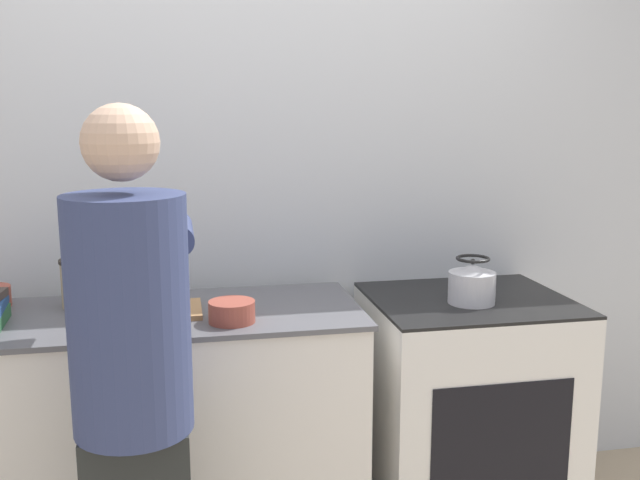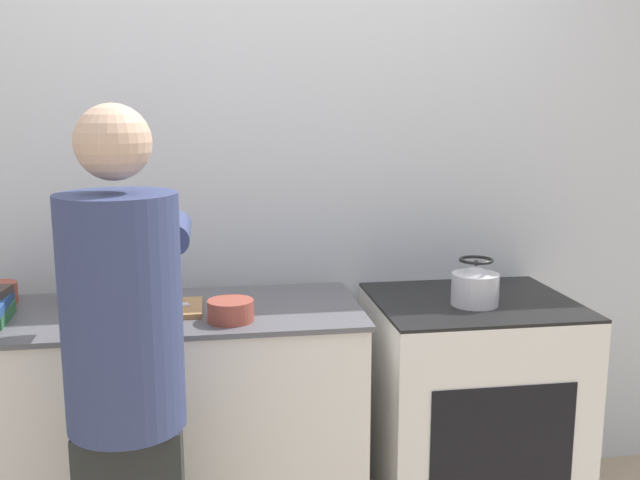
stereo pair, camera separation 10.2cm
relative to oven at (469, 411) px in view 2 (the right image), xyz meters
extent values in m
cube|color=silver|center=(-0.77, 0.39, 0.85)|extent=(8.00, 0.05, 2.60)
cube|color=silver|center=(-1.20, -0.04, 0.00)|extent=(1.45, 0.57, 0.91)
cube|color=#56565B|center=(-1.20, -0.04, 0.46)|extent=(1.48, 0.60, 0.02)
cube|color=silver|center=(0.00, 0.00, -0.01)|extent=(0.75, 0.65, 0.89)
cube|color=black|center=(0.00, 0.00, 0.45)|extent=(0.75, 0.65, 0.01)
cube|color=black|center=(0.00, -0.32, 0.04)|extent=(0.52, 0.01, 0.39)
cylinder|color=navy|center=(-1.22, -0.60, 0.63)|extent=(0.32, 0.32, 0.64)
sphere|color=#D1A889|center=(-1.22, -0.60, 1.08)|extent=(0.20, 0.20, 0.20)
cylinder|color=navy|center=(-1.35, -0.31, 0.80)|extent=(0.09, 0.30, 0.09)
cylinder|color=navy|center=(-1.08, -0.31, 0.80)|extent=(0.09, 0.30, 0.09)
cube|color=#A87A4C|center=(-1.17, -0.05, 0.48)|extent=(0.31, 0.23, 0.02)
cube|color=silver|center=(-1.12, -0.06, 0.49)|extent=(0.14, 0.07, 0.01)
cube|color=black|center=(-1.22, -0.09, 0.49)|extent=(0.09, 0.05, 0.01)
cylinder|color=silver|center=(-0.02, -0.07, 0.51)|extent=(0.17, 0.17, 0.12)
cone|color=silver|center=(-0.02, -0.07, 0.58)|extent=(0.14, 0.14, 0.03)
sphere|color=black|center=(-0.02, -0.07, 0.61)|extent=(0.02, 0.02, 0.02)
torus|color=black|center=(-0.02, -0.07, 0.62)|extent=(0.13, 0.13, 0.01)
cylinder|color=#9E4738|center=(-0.92, -0.20, 0.51)|extent=(0.15, 0.15, 0.07)
cylinder|color=tan|center=(-1.42, 0.09, 0.55)|extent=(0.14, 0.14, 0.16)
cylinder|color=#28231E|center=(-1.42, 0.09, 0.64)|extent=(0.15, 0.15, 0.01)
camera|label=1|loc=(-1.08, -2.46, 1.18)|focal=40.00mm
camera|label=2|loc=(-0.98, -2.48, 1.18)|focal=40.00mm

